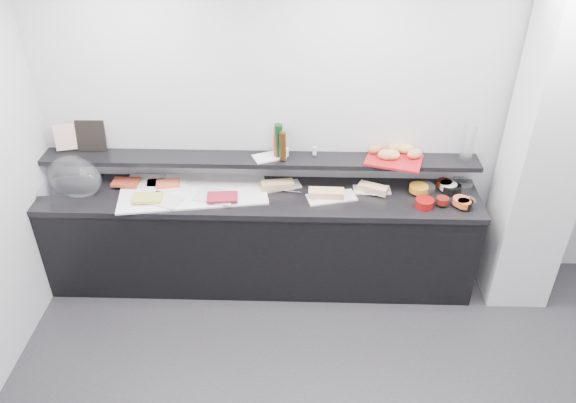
{
  "coord_description": "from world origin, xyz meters",
  "views": [
    {
      "loc": [
        -0.34,
        -2.18,
        3.36
      ],
      "look_at": [
        -0.45,
        1.45,
        1.0
      ],
      "focal_mm": 35.0,
      "sensor_mm": 36.0,
      "label": 1
    }
  ],
  "objects_px": {
    "sandwich_plate_mid": "(331,198)",
    "framed_print": "(91,136)",
    "bread_tray": "(394,160)",
    "condiment_tray": "(269,157)",
    "cloche_base": "(70,187)",
    "carafe": "(468,144)"
  },
  "relations": [
    {
      "from": "cloche_base",
      "to": "framed_print",
      "type": "height_order",
      "value": "framed_print"
    },
    {
      "from": "bread_tray",
      "to": "carafe",
      "type": "height_order",
      "value": "carafe"
    },
    {
      "from": "sandwich_plate_mid",
      "to": "condiment_tray",
      "type": "xyz_separation_m",
      "value": [
        -0.52,
        0.22,
        0.25
      ]
    },
    {
      "from": "sandwich_plate_mid",
      "to": "bread_tray",
      "type": "distance_m",
      "value": 0.59
    },
    {
      "from": "cloche_base",
      "to": "condiment_tray",
      "type": "distance_m",
      "value": 1.68
    },
    {
      "from": "sandwich_plate_mid",
      "to": "framed_print",
      "type": "height_order",
      "value": "framed_print"
    },
    {
      "from": "condiment_tray",
      "to": "carafe",
      "type": "xyz_separation_m",
      "value": [
        1.6,
        0.0,
        0.14
      ]
    },
    {
      "from": "condiment_tray",
      "to": "carafe",
      "type": "distance_m",
      "value": 1.6
    },
    {
      "from": "framed_print",
      "to": "bread_tray",
      "type": "distance_m",
      "value": 2.51
    },
    {
      "from": "carafe",
      "to": "framed_print",
      "type": "bearing_deg",
      "value": 178.27
    },
    {
      "from": "carafe",
      "to": "cloche_base",
      "type": "bearing_deg",
      "value": -177.48
    },
    {
      "from": "bread_tray",
      "to": "cloche_base",
      "type": "bearing_deg",
      "value": -160.84
    },
    {
      "from": "sandwich_plate_mid",
      "to": "condiment_tray",
      "type": "height_order",
      "value": "condiment_tray"
    },
    {
      "from": "bread_tray",
      "to": "framed_print",
      "type": "bearing_deg",
      "value": -166.08
    },
    {
      "from": "bread_tray",
      "to": "condiment_tray",
      "type": "bearing_deg",
      "value": -164.84
    },
    {
      "from": "cloche_base",
      "to": "framed_print",
      "type": "relative_size",
      "value": 1.72
    },
    {
      "from": "sandwich_plate_mid",
      "to": "cloche_base",
      "type": "bearing_deg",
      "value": 163.27
    },
    {
      "from": "bread_tray",
      "to": "carafe",
      "type": "relative_size",
      "value": 1.47
    },
    {
      "from": "cloche_base",
      "to": "carafe",
      "type": "xyz_separation_m",
      "value": [
        3.25,
        0.14,
        0.38
      ]
    },
    {
      "from": "framed_print",
      "to": "bread_tray",
      "type": "bearing_deg",
      "value": -4.94
    },
    {
      "from": "condiment_tray",
      "to": "bread_tray",
      "type": "bearing_deg",
      "value": -25.07
    },
    {
      "from": "condiment_tray",
      "to": "bread_tray",
      "type": "distance_m",
      "value": 1.02
    }
  ]
}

